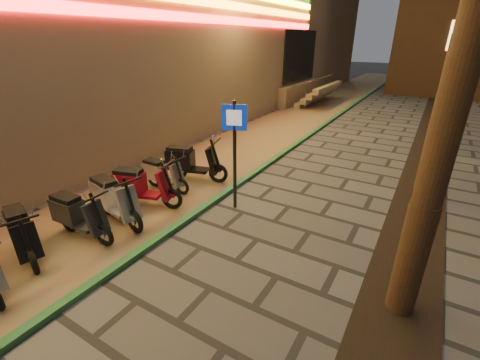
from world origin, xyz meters
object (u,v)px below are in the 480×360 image
Objects in this scene: pedestrian_sign at (235,142)px; scooter_7 at (140,186)px; scooter_9 at (189,162)px; scooter_5 at (76,215)px; scooter_8 at (161,174)px; scooter_4 at (21,232)px; scooter_6 at (112,199)px.

pedestrian_sign is 2.61m from scooter_7.
scooter_9 is (-2.04, 0.78, -1.13)m from pedestrian_sign.
scooter_8 is (-0.13, 2.61, -0.04)m from scooter_5.
scooter_5 reaches higher than scooter_4.
scooter_6 is at bearing 94.06° from scooter_4.
scooter_6 is 1.19× the size of scooter_8.
scooter_6 is at bearing -107.61° from scooter_7.
scooter_9 reaches higher than scooter_4.
pedestrian_sign reaches higher than scooter_6.
scooter_4 is at bearing -93.88° from scooter_6.
scooter_6 is 0.97× the size of scooter_9.
scooter_5 is at bearing 88.89° from scooter_4.
scooter_5 is (0.31, 0.92, 0.01)m from scooter_4.
scooter_4 is 3.54m from scooter_8.
pedestrian_sign is at bearing -37.51° from scooter_9.
pedestrian_sign is 1.52× the size of scooter_7.
scooter_7 is at bearing 99.90° from scooter_6.
scooter_7 reaches higher than scooter_4.
scooter_5 is at bearing -150.34° from pedestrian_sign.
scooter_7 is 1.88m from scooter_9.
scooter_9 is at bearing 137.22° from pedestrian_sign.
scooter_7 is (-0.00, 0.81, -0.01)m from scooter_6.
scooter_5 is at bearing -87.83° from scooter_6.
scooter_4 is 0.98m from scooter_5.
scooter_4 is 0.97× the size of scooter_5.
pedestrian_sign reaches higher than scooter_9.
pedestrian_sign is at bearing 49.21° from scooter_5.
scooter_9 is at bearing 72.95° from scooter_8.
pedestrian_sign is 1.43× the size of scooter_9.
scooter_6 is at bearing -107.19° from scooter_9.
scooter_6 is (0.42, 1.75, 0.05)m from scooter_4.
scooter_7 is at bearing 83.84° from scooter_5.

